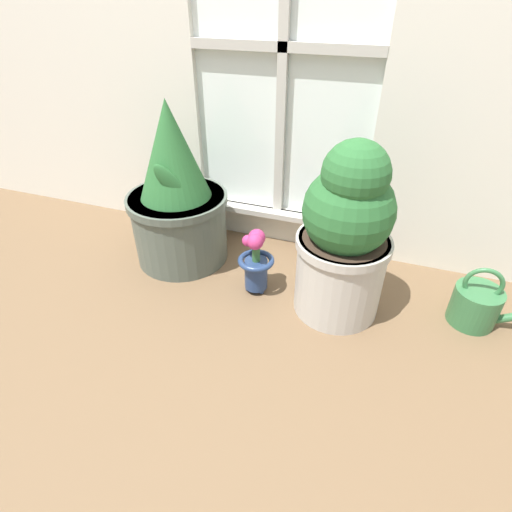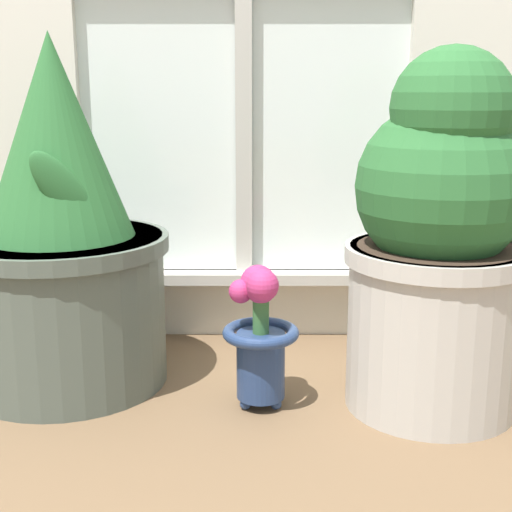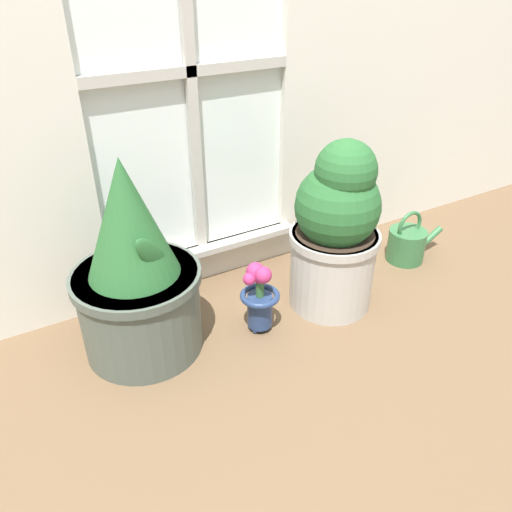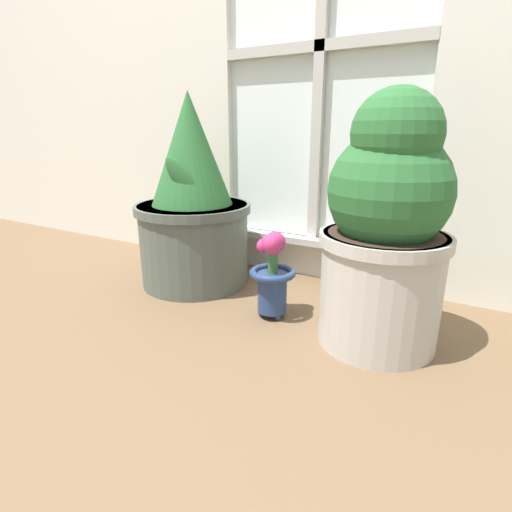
{
  "view_description": "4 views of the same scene",
  "coord_description": "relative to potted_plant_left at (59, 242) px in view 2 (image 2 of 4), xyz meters",
  "views": [
    {
      "loc": [
        0.43,
        -0.97,
        0.98
      ],
      "look_at": [
        0.03,
        0.18,
        0.14
      ],
      "focal_mm": 28.0,
      "sensor_mm": 36.0,
      "label": 1
    },
    {
      "loc": [
        0.03,
        -1.03,
        0.56
      ],
      "look_at": [
        0.03,
        0.17,
        0.27
      ],
      "focal_mm": 50.0,
      "sensor_mm": 36.0,
      "label": 2
    },
    {
      "loc": [
        -0.65,
        -1.01,
        1.12
      ],
      "look_at": [
        0.03,
        0.18,
        0.28
      ],
      "focal_mm": 35.0,
      "sensor_mm": 36.0,
      "label": 3
    },
    {
      "loc": [
        0.53,
        -0.81,
        0.53
      ],
      "look_at": [
        -0.04,
        0.19,
        0.17
      ],
      "focal_mm": 28.0,
      "sensor_mm": 36.0,
      "label": 4
    }
  ],
  "objects": [
    {
      "name": "ground_plane",
      "position": [
        0.34,
        -0.27,
        -0.28
      ],
      "size": [
        10.0,
        10.0,
        0.0
      ],
      "primitive_type": "plane",
      "color": "brown"
    },
    {
      "name": "potted_plant_left",
      "position": [
        0.0,
        0.0,
        0.0
      ],
      "size": [
        0.4,
        0.4,
        0.66
      ],
      "color": "#4C564C",
      "rests_on": "ground_plane"
    },
    {
      "name": "flower_vase",
      "position": [
        0.37,
        -0.11,
        -0.14
      ],
      "size": [
        0.14,
        0.14,
        0.26
      ],
      "color": "navy",
      "rests_on": "ground_plane"
    },
    {
      "name": "potted_plant_right",
      "position": [
        0.68,
        -0.11,
        0.02
      ],
      "size": [
        0.32,
        0.32,
        0.63
      ],
      "color": "#B7B2A8",
      "rests_on": "ground_plane"
    }
  ]
}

